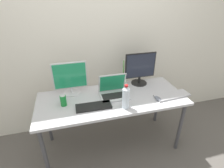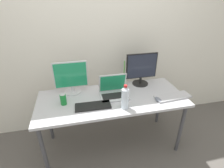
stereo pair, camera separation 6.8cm
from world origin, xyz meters
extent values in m
plane|color=#5B5651|center=(0.00, 0.00, 0.00)|extent=(16.00, 16.00, 0.00)
cube|color=silver|center=(0.00, 0.59, 1.30)|extent=(7.00, 0.08, 2.60)
cylinder|color=#424247|center=(-0.79, -0.29, 0.35)|extent=(0.04, 0.04, 0.71)
cylinder|color=#424247|center=(0.79, -0.29, 0.35)|extent=(0.04, 0.04, 0.71)
cylinder|color=#424247|center=(-0.79, 0.29, 0.35)|extent=(0.04, 0.04, 0.71)
cylinder|color=#424247|center=(0.79, 0.29, 0.35)|extent=(0.04, 0.04, 0.71)
cube|color=#B7B7BC|center=(0.00, 0.00, 0.72)|extent=(1.71, 0.70, 0.03)
cylinder|color=silver|center=(-0.44, 0.23, 0.75)|extent=(0.20, 0.20, 0.01)
cylinder|color=silver|center=(-0.44, 0.23, 0.78)|extent=(0.03, 0.03, 0.06)
cube|color=silver|center=(-0.44, 0.23, 0.97)|extent=(0.39, 0.02, 0.32)
cube|color=#1E8C59|center=(-0.44, 0.22, 0.97)|extent=(0.37, 0.01, 0.30)
cylinder|color=black|center=(0.45, 0.25, 0.75)|extent=(0.21, 0.21, 0.01)
cylinder|color=black|center=(0.45, 0.25, 0.79)|extent=(0.03, 0.03, 0.08)
cube|color=black|center=(0.45, 0.25, 1.00)|extent=(0.41, 0.02, 0.33)
cube|color=#232838|center=(0.45, 0.24, 1.00)|extent=(0.38, 0.01, 0.30)
cube|color=silver|center=(0.03, 0.02, 0.75)|extent=(0.33, 0.25, 0.02)
cube|color=black|center=(0.03, 0.00, 0.76)|extent=(0.29, 0.14, 0.00)
cube|color=silver|center=(0.03, 0.11, 0.88)|extent=(0.33, 0.07, 0.24)
cube|color=#1E8C59|center=(0.03, 0.10, 0.88)|extent=(0.29, 0.06, 0.21)
cube|color=#B2B2B7|center=(0.69, -0.15, 0.75)|extent=(0.44, 0.18, 0.02)
cube|color=black|center=(-0.24, -0.13, 0.75)|extent=(0.38, 0.16, 0.02)
ellipsoid|color=slate|center=(0.49, -0.18, 0.76)|extent=(0.07, 0.11, 0.03)
cylinder|color=silver|center=(0.09, -0.22, 0.85)|extent=(0.08, 0.08, 0.22)
cone|color=silver|center=(0.09, -0.22, 0.98)|extent=(0.07, 0.07, 0.03)
cylinder|color=red|center=(0.09, -0.22, 1.00)|extent=(0.03, 0.03, 0.02)
cylinder|color=#197F33|center=(-0.55, -0.01, 0.80)|extent=(0.07, 0.07, 0.12)
cylinder|color=silver|center=(-0.55, -0.01, 0.86)|extent=(0.06, 0.06, 0.00)
cylinder|color=#B2D1B7|center=(0.19, 0.18, 0.79)|extent=(0.08, 0.08, 0.10)
cylinder|color=#519342|center=(0.19, 0.18, 0.98)|extent=(0.01, 0.01, 0.27)
camera|label=1|loc=(-0.45, -1.66, 1.84)|focal=28.00mm
camera|label=2|loc=(-0.38, -1.68, 1.84)|focal=28.00mm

